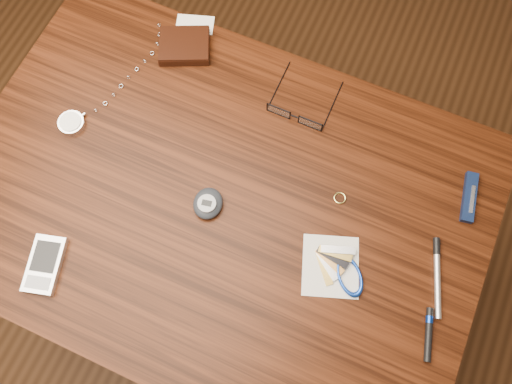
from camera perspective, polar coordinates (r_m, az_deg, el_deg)
ground at (r=1.67m, az=-2.46°, el=-8.79°), size 3.80×3.80×0.00m
desk at (r=1.04m, az=-3.91°, el=-2.45°), size 1.00×0.70×0.75m
wallet_and_card at (r=1.09m, az=-8.15°, el=16.26°), size 0.13×0.16×0.02m
eyeglasses at (r=1.00m, az=4.56°, el=8.81°), size 0.12×0.12×0.03m
gold_ring at (r=0.95m, az=9.55°, el=-0.68°), size 0.03×0.03×0.00m
pocket_watch at (r=1.06m, az=-20.03°, el=7.72°), size 0.10×0.31×0.02m
pda_phone at (r=0.97m, az=-23.00°, el=-7.63°), size 0.08×0.12×0.02m
pedometer at (r=0.93m, az=-5.52°, el=-1.31°), size 0.07×0.07×0.03m
notepad_keys at (r=0.91m, az=9.57°, el=-8.74°), size 0.15×0.14×0.01m
pocket_knife at (r=1.01m, az=23.20°, el=-0.55°), size 0.04×0.10×0.01m
silver_pen at (r=0.95m, az=20.00°, el=-8.49°), size 0.06×0.14×0.01m
black_blue_pen at (r=0.93m, az=19.13°, el=-14.93°), size 0.03×0.09×0.01m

